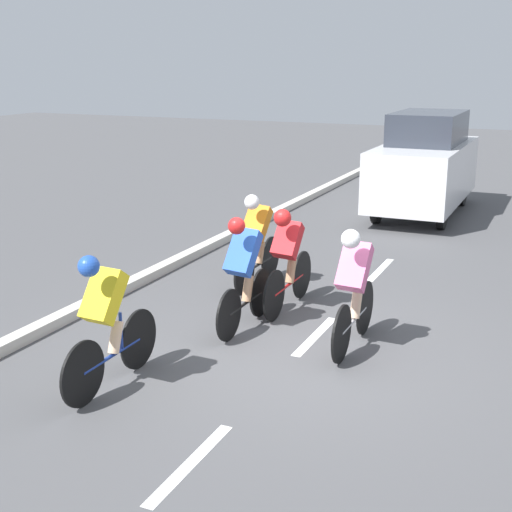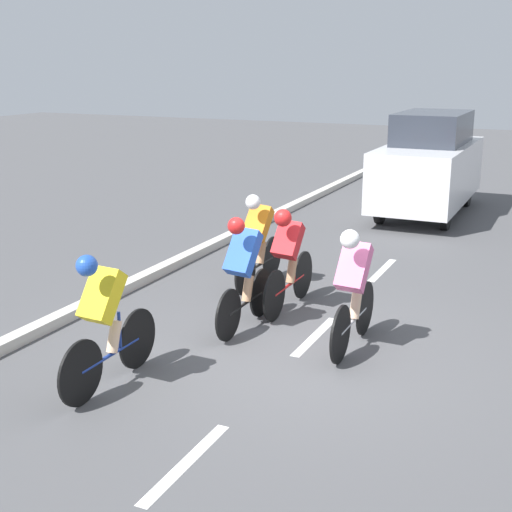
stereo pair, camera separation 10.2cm
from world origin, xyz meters
The scene contains 11 objects.
ground_plane centered at (0.00, 0.00, 0.00)m, with size 60.00×60.00×0.00m, color #4C4C4F.
lane_stripe_near centered at (0.00, 2.75, 0.00)m, with size 0.12×1.40×0.01m, color white.
lane_stripe_mid centered at (0.00, -0.45, 0.00)m, with size 0.12×1.40×0.01m, color white.
lane_stripe_far centered at (0.00, -3.65, 0.00)m, with size 0.12×1.40×0.01m, color white.
curb centered at (3.20, -0.45, 0.07)m, with size 0.20×27.85×0.14m, color beige.
cyclist_red centered at (0.68, -1.19, 0.78)m, with size 0.35×1.73×1.47m.
cyclist_blue centered at (0.92, -0.29, 0.80)m, with size 0.36×1.62×1.52m.
cyclist_yellow centered at (1.49, 1.82, 0.79)m, with size 0.34×1.68×1.51m.
cyclist_orange centered at (1.48, -1.96, 0.78)m, with size 0.37×1.63×1.48m.
cyclist_pink centered at (-0.53, -0.23, 0.80)m, with size 0.34×1.66×1.53m.
support_car centered at (0.29, -8.42, 1.11)m, with size 1.70×4.34×2.24m.
Camera 1 is at (-2.72, 7.46, 3.34)m, focal length 50.00 mm.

